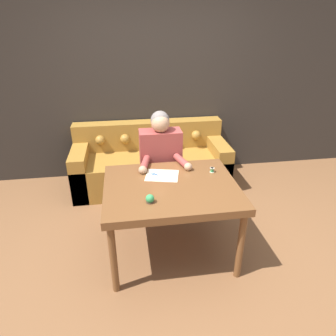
{
  "coord_description": "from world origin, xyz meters",
  "views": [
    {
      "loc": [
        -0.45,
        -2.27,
        2.07
      ],
      "look_at": [
        -0.08,
        0.17,
        0.84
      ],
      "focal_mm": 32.0,
      "sensor_mm": 36.0,
      "label": 1
    }
  ],
  "objects_px": {
    "scissors": "(156,175)",
    "pin_cushion": "(150,199)",
    "dining_table": "(171,192)",
    "couch": "(151,163)",
    "thread_spool": "(212,170)",
    "person": "(161,166)"
  },
  "relations": [
    {
      "from": "scissors",
      "to": "pin_cushion",
      "type": "relative_size",
      "value": 2.57
    },
    {
      "from": "dining_table",
      "to": "couch",
      "type": "height_order",
      "value": "couch"
    },
    {
      "from": "couch",
      "to": "thread_spool",
      "type": "xyz_separation_m",
      "value": [
        0.49,
        -1.21,
        0.46
      ]
    },
    {
      "from": "couch",
      "to": "pin_cushion",
      "type": "bearing_deg",
      "value": -95.42
    },
    {
      "from": "scissors",
      "to": "thread_spool",
      "type": "height_order",
      "value": "thread_spool"
    },
    {
      "from": "scissors",
      "to": "dining_table",
      "type": "bearing_deg",
      "value": -62.37
    },
    {
      "from": "couch",
      "to": "pin_cushion",
      "type": "height_order",
      "value": "couch"
    },
    {
      "from": "dining_table",
      "to": "scissors",
      "type": "distance_m",
      "value": 0.25
    },
    {
      "from": "couch",
      "to": "thread_spool",
      "type": "height_order",
      "value": "couch"
    },
    {
      "from": "couch",
      "to": "scissors",
      "type": "bearing_deg",
      "value": -92.59
    },
    {
      "from": "couch",
      "to": "pin_cushion",
      "type": "xyz_separation_m",
      "value": [
        -0.16,
        -1.65,
        0.47
      ]
    },
    {
      "from": "person",
      "to": "thread_spool",
      "type": "height_order",
      "value": "person"
    },
    {
      "from": "pin_cushion",
      "to": "dining_table",
      "type": "bearing_deg",
      "value": 50.01
    },
    {
      "from": "scissors",
      "to": "thread_spool",
      "type": "xyz_separation_m",
      "value": [
        0.54,
        -0.02,
        0.02
      ]
    },
    {
      "from": "couch",
      "to": "dining_table",
      "type": "bearing_deg",
      "value": -87.71
    },
    {
      "from": "person",
      "to": "couch",
      "type": "bearing_deg",
      "value": 93.39
    },
    {
      "from": "thread_spool",
      "to": "pin_cushion",
      "type": "bearing_deg",
      "value": -145.3
    },
    {
      "from": "couch",
      "to": "scissors",
      "type": "relative_size",
      "value": 11.08
    },
    {
      "from": "dining_table",
      "to": "person",
      "type": "height_order",
      "value": "person"
    },
    {
      "from": "dining_table",
      "to": "couch",
      "type": "relative_size",
      "value": 0.59
    },
    {
      "from": "person",
      "to": "thread_spool",
      "type": "bearing_deg",
      "value": -45.28
    },
    {
      "from": "couch",
      "to": "scissors",
      "type": "height_order",
      "value": "couch"
    }
  ]
}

